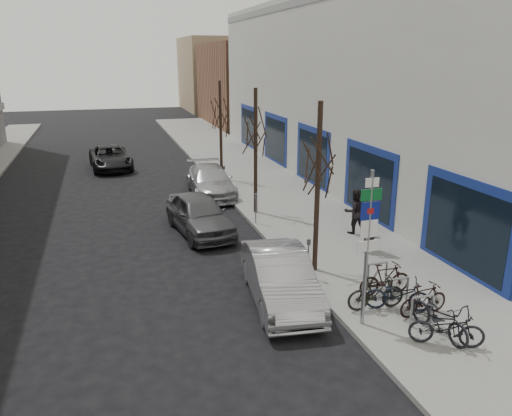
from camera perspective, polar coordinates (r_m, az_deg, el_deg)
ground at (r=12.67m, az=2.03°, el=-15.23°), size 120.00×120.00×0.00m
sidewalk_east at (r=22.67m, az=4.55°, el=-0.19°), size 5.00×70.00×0.15m
commercial_building at (r=33.28m, az=21.68°, el=12.82°), size 20.00×32.00×10.00m
brick_building_far at (r=52.85m, az=1.24°, el=14.01°), size 12.00×14.00×8.00m
tan_building_far at (r=67.34m, az=-2.48°, el=15.06°), size 13.00×12.00×9.00m
highway_sign_pole at (r=12.49m, az=12.66°, el=-3.56°), size 0.55×0.10×4.20m
bike_rack at (r=14.35m, az=15.92°, el=-8.83°), size 0.66×2.26×0.83m
tree_near at (r=15.17m, az=7.21°, el=6.80°), size 1.80×1.80×5.50m
tree_mid at (r=21.20m, az=-0.05°, el=9.82°), size 1.80×1.80×5.50m
tree_far at (r=27.44m, az=-4.11°, el=11.41°), size 1.80×1.80×5.50m
meter_front at (r=15.44m, az=6.00°, el=-5.31°), size 0.10×0.08×1.27m
meter_mid at (r=20.32m, az=-0.02°, el=0.30°), size 0.10×0.08×1.27m
meter_back at (r=25.45m, az=-3.66°, el=3.70°), size 0.10×0.08×1.27m
bike_near_left at (r=13.23m, az=20.31°, el=-11.28°), size 0.82×1.93×1.14m
bike_near_right at (r=14.08m, az=18.62°, el=-9.85°), size 1.54×0.58×0.92m
bike_mid_curb at (r=14.09m, az=15.92°, el=-9.23°), size 1.79×1.23×1.06m
bike_mid_inner at (r=14.01m, az=13.55°, el=-9.35°), size 1.68×0.62×1.00m
bike_far_curb at (r=12.88m, az=20.99°, el=-12.37°), size 1.78×1.30×1.06m
bike_far_inner at (r=14.89m, az=14.53°, el=-7.83°), size 1.63×0.51×0.98m
parked_car_front at (r=14.27m, az=2.75°, el=-7.89°), size 2.10×4.71×1.50m
parked_car_mid at (r=19.80m, az=-6.51°, el=-0.69°), size 2.40×4.75×1.55m
parked_car_back at (r=25.16m, az=-5.22°, el=3.07°), size 2.27×5.11×1.46m
lane_car at (r=32.44m, az=-16.30°, el=5.55°), size 2.70×5.19×1.40m
pedestrian_near at (r=17.80m, az=12.77°, el=-1.96°), size 0.83×0.77×1.90m
pedestrian_far at (r=19.55m, az=11.19°, el=-0.35°), size 0.67×0.47×1.77m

